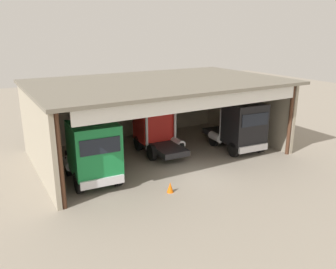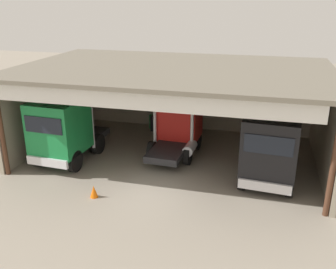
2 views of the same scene
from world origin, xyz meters
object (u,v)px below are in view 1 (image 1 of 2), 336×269
object	(u,v)px
truck_black_left_bay	(241,127)
oil_drum	(104,137)
traffic_cone	(170,187)
truck_green_center_left_bay	(92,151)
tool_cart	(111,137)
truck_red_center_bay	(156,125)

from	to	relation	value
truck_black_left_bay	oil_drum	size ratio (longest dim) A/B	5.69
traffic_cone	truck_green_center_left_bay	bearing A→B (deg)	135.29
truck_black_left_bay	tool_cart	xyz separation A→B (m)	(-7.18, 6.18, -1.29)
truck_red_center_bay	truck_green_center_left_bay	bearing A→B (deg)	-148.56
truck_red_center_bay	truck_black_left_bay	xyz separation A→B (m)	(5.08, -2.96, -0.11)
truck_red_center_bay	tool_cart	xyz separation A→B (m)	(-2.11, 3.21, -1.40)
oil_drum	traffic_cone	bearing A→B (deg)	-89.25
traffic_cone	truck_black_left_bay	bearing A→B (deg)	22.91
truck_black_left_bay	truck_green_center_left_bay	bearing A→B (deg)	4.92
truck_black_left_bay	oil_drum	xyz separation A→B (m)	(-7.63, 6.55, -1.32)
oil_drum	tool_cart	distance (m)	0.58
oil_drum	traffic_cone	world-z (taller)	oil_drum
truck_red_center_bay	tool_cart	size ratio (longest dim) A/B	4.76
truck_green_center_left_bay	truck_red_center_bay	distance (m)	6.32
truck_black_left_bay	tool_cart	size ratio (longest dim) A/B	5.28
truck_green_center_left_bay	oil_drum	xyz separation A→B (m)	(2.98, 6.64, -1.42)
tool_cart	traffic_cone	bearing A→B (deg)	-91.93
truck_red_center_bay	oil_drum	distance (m)	4.63
truck_red_center_bay	truck_black_left_bay	distance (m)	5.88
truck_green_center_left_bay	tool_cart	distance (m)	7.28
oil_drum	traffic_cone	size ratio (longest dim) A/B	1.66
truck_green_center_left_bay	truck_black_left_bay	bearing A→B (deg)	-176.30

